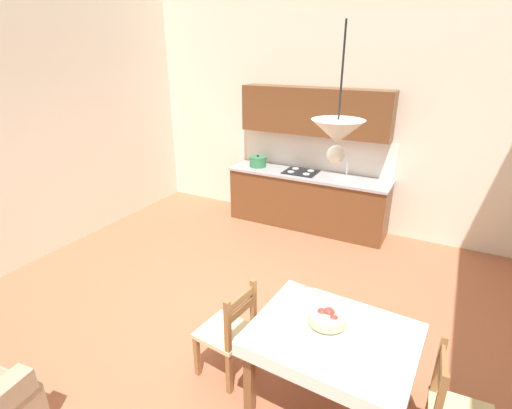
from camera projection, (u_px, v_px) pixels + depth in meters
The scene contains 8 objects.
ground_plane at pixel (226, 326), 4.19m from camera, with size 6.72×6.68×0.10m, color #A86042.
wall_back at pixel (329, 90), 5.92m from camera, with size 6.72×0.12×4.29m, color silver.
wall_left at pixel (3, 101), 4.72m from camera, with size 0.12×6.68×4.29m, color silver.
kitchen_cabinetry at pixel (309, 175), 6.19m from camera, with size 2.57×0.63×2.20m.
dining_table at pixel (332, 347), 2.97m from camera, with size 1.26×1.01×0.75m.
dining_chair_tv_side at pixel (229, 333), 3.38m from camera, with size 0.46×0.46×0.93m.
fruit_bowl at pixel (328, 317), 2.99m from camera, with size 0.30×0.30×0.12m.
pendant_lamp at pixel (337, 133), 2.32m from camera, with size 0.32×0.32×0.81m.
Camera 1 is at (1.86, -2.86, 2.74)m, focal length 27.25 mm.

